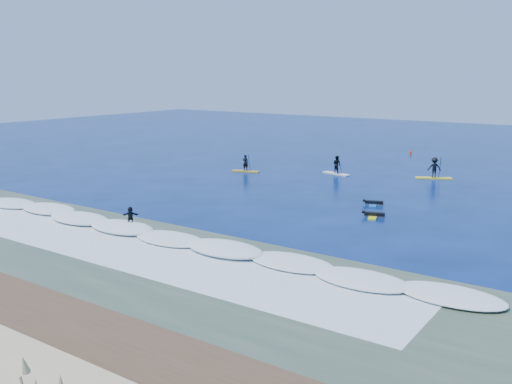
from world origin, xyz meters
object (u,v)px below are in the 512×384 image
Objects in this scene: prone_paddler_far at (373,203)px; sup_paddler_left at (245,166)px; sup_paddler_center at (337,166)px; marker_buoy at (411,153)px; wave_surfer at (130,217)px; prone_paddler_near at (373,215)px; sup_paddler_right at (434,169)px.

sup_paddler_left is at bearing 47.10° from prone_paddler_far.
marker_buoy is (1.26, 16.80, -0.52)m from sup_paddler_center.
prone_paddler_near is at bearing 6.66° from wave_surfer.
sup_paddler_center is 5.15× the size of marker_buoy.
marker_buoy is at bearing 90.95° from sup_paddler_right.
sup_paddler_center is 1.55× the size of prone_paddler_far.
sup_paddler_right reaches higher than sup_paddler_left.
wave_surfer is (-1.77, -24.90, -0.05)m from sup_paddler_center.
sup_paddler_left is 17.86m from sup_paddler_right.
sup_paddler_right is at bearing -22.89° from prone_paddler_far.
prone_paddler_near is 3.63m from prone_paddler_far.
sup_paddler_center is 16.58m from prone_paddler_near.
sup_paddler_right reaches higher than wave_surfer.
sup_paddler_right is (16.46, 6.93, 0.28)m from sup_paddler_left.
sup_paddler_center is 8.97m from sup_paddler_right.
sup_paddler_right is 2.01× the size of wave_surfer.
sup_paddler_center is at bearing 10.77° from sup_paddler_left.
wave_surfer reaches higher than prone_paddler_near.
prone_paddler_near is at bearing -39.84° from sup_paddler_center.
marker_buoy is at bearing -7.31° from prone_paddler_far.
marker_buoy is at bearing 50.75° from sup_paddler_left.
sup_paddler_center reaches higher than marker_buoy.
sup_paddler_center is 0.93× the size of sup_paddler_right.
sup_paddler_right is 15.53m from marker_buoy.
sup_paddler_right is at bearing -13.72° from prone_paddler_near.
sup_paddler_right is 1.61× the size of prone_paddler_near.
sup_paddler_center reaches higher than sup_paddler_left.
wave_surfer is at bearing -79.36° from sup_paddler_center.
prone_paddler_far is (16.17, -6.29, -0.47)m from sup_paddler_left.
sup_paddler_right is 1.66× the size of prone_paddler_far.
sup_paddler_left is 8.91m from sup_paddler_center.
prone_paddler_far is 27.84m from marker_buoy.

